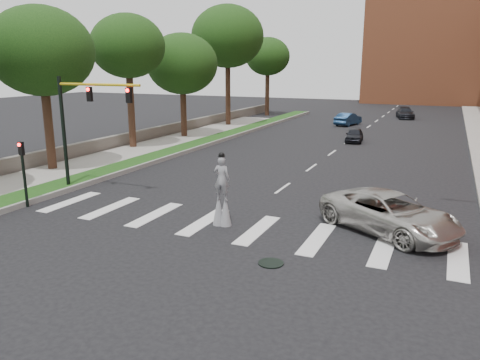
% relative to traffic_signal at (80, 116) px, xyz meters
% --- Properties ---
extents(ground_plane, '(160.00, 160.00, 0.00)m').
position_rel_traffic_signal_xyz_m(ground_plane, '(9.78, -3.00, -4.15)').
color(ground_plane, black).
rests_on(ground_plane, ground).
extents(grass_median, '(2.00, 60.00, 0.25)m').
position_rel_traffic_signal_xyz_m(grass_median, '(-1.72, 17.00, -4.03)').
color(grass_median, '#173F12').
rests_on(grass_median, ground).
extents(median_curb, '(0.20, 60.00, 0.28)m').
position_rel_traffic_signal_xyz_m(median_curb, '(-0.67, 17.00, -4.01)').
color(median_curb, gray).
rests_on(median_curb, ground).
extents(sidewalk_left, '(4.00, 60.00, 0.18)m').
position_rel_traffic_signal_xyz_m(sidewalk_left, '(-4.72, 7.00, -4.06)').
color(sidewalk_left, gray).
rests_on(sidewalk_left, ground).
extents(stone_wall, '(0.50, 56.00, 1.10)m').
position_rel_traffic_signal_xyz_m(stone_wall, '(-7.22, 19.00, -3.60)').
color(stone_wall, '#5E5851').
rests_on(stone_wall, ground).
extents(manhole, '(0.90, 0.90, 0.04)m').
position_rel_traffic_signal_xyz_m(manhole, '(12.78, -5.00, -4.13)').
color(manhole, black).
rests_on(manhole, ground).
extents(building_backdrop, '(26.00, 14.00, 18.00)m').
position_rel_traffic_signal_xyz_m(building_backdrop, '(15.78, 75.00, 4.85)').
color(building_backdrop, '#C7683E').
rests_on(building_backdrop, ground).
extents(traffic_signal, '(5.30, 0.23, 6.20)m').
position_rel_traffic_signal_xyz_m(traffic_signal, '(0.00, 0.00, 0.00)').
color(traffic_signal, black).
rests_on(traffic_signal, ground).
extents(secondary_signal, '(0.25, 0.21, 3.23)m').
position_rel_traffic_signal_xyz_m(secondary_signal, '(-0.52, -3.50, -2.20)').
color(secondary_signal, black).
rests_on(secondary_signal, ground).
extents(stilt_performer, '(0.84, 0.55, 3.23)m').
position_rel_traffic_signal_xyz_m(stilt_performer, '(9.41, -2.03, -2.81)').
color(stilt_performer, '#331F14').
rests_on(stilt_performer, ground).
extents(suv_crossing, '(6.55, 5.48, 1.66)m').
position_rel_traffic_signal_xyz_m(suv_crossing, '(16.13, 0.00, -3.32)').
color(suv_crossing, '#B2AFA8').
rests_on(suv_crossing, ground).
extents(car_near, '(1.85, 3.78, 1.24)m').
position_rel_traffic_signal_xyz_m(car_near, '(10.32, 23.33, -3.53)').
color(car_near, black).
rests_on(car_near, ground).
extents(car_mid, '(2.54, 4.60, 1.44)m').
position_rel_traffic_signal_xyz_m(car_mid, '(7.36, 35.19, -3.43)').
color(car_mid, navy).
rests_on(car_mid, ground).
extents(car_far, '(2.93, 5.06, 1.38)m').
position_rel_traffic_signal_xyz_m(car_far, '(12.72, 45.54, -3.46)').
color(car_far, black).
rests_on(car_far, ground).
extents(tree_1, '(6.51, 6.51, 10.39)m').
position_rel_traffic_signal_xyz_m(tree_1, '(-5.55, 3.11, 3.43)').
color(tree_1, '#331F14').
rests_on(tree_1, ground).
extents(tree_2, '(5.93, 5.93, 10.77)m').
position_rel_traffic_signal_xyz_m(tree_2, '(-5.82, 12.17, 4.04)').
color(tree_2, '#331F14').
rests_on(tree_2, ground).
extents(tree_3, '(6.60, 6.60, 9.70)m').
position_rel_traffic_signal_xyz_m(tree_3, '(-5.11, 19.27, 2.72)').
color(tree_3, '#331F14').
rests_on(tree_3, ground).
extents(tree_4, '(7.97, 7.97, 13.23)m').
position_rel_traffic_signal_xyz_m(tree_4, '(-5.05, 28.98, 5.66)').
color(tree_4, '#331F14').
rests_on(tree_4, ground).
extents(tree_5, '(5.97, 5.97, 10.47)m').
position_rel_traffic_signal_xyz_m(tree_5, '(-5.16, 41.75, 3.72)').
color(tree_5, '#331F14').
rests_on(tree_5, ground).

